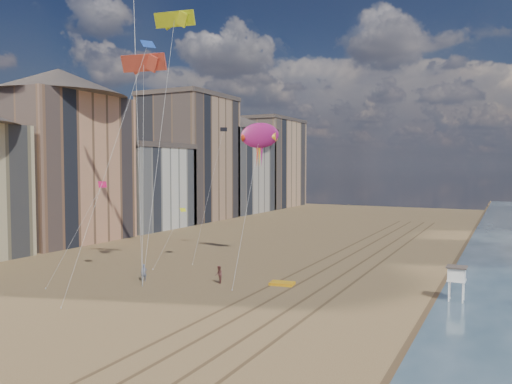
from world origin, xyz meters
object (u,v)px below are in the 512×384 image
lifeguard_stand (457,274)px  kite_flyer_a (144,273)px  grounded_kite (282,283)px  show_kite (259,136)px  kite_flyer_b (219,275)px

lifeguard_stand → kite_flyer_a: bearing=-167.5°
grounded_kite → show_kite: (-8.40, 11.37, 16.29)m
grounded_kite → show_kite: 21.57m
lifeguard_stand → kite_flyer_a: (-31.00, -6.86, -1.58)m
lifeguard_stand → show_kite: 30.49m
kite_flyer_a → lifeguard_stand: bearing=-13.1°
lifeguard_stand → grounded_kite: lifeguard_stand is taller
lifeguard_stand → kite_flyer_b: lifeguard_stand is taller
show_kite → kite_flyer_a: show_kite is taller
show_kite → kite_flyer_a: size_ratio=12.52×
grounded_kite → kite_flyer_a: (-14.10, -5.23, 0.76)m
show_kite → kite_flyer_b: 20.87m
show_kite → kite_flyer_b: bearing=-81.2°
lifeguard_stand → kite_flyer_a: 31.79m
grounded_kite → lifeguard_stand: bearing=-2.5°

